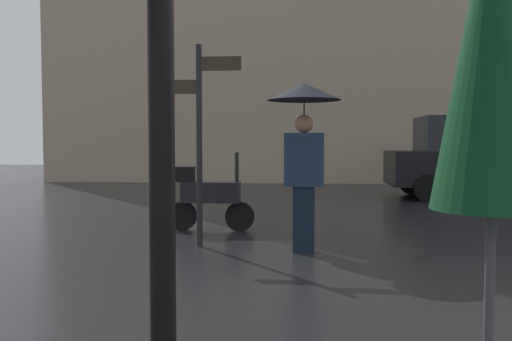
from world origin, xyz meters
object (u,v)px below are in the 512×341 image
pedestrian_with_umbrella (304,126)px  folded_patio_umbrella_near (495,59)px  street_signpost (200,124)px  parked_car_left (474,157)px  parked_scooter (208,196)px

pedestrian_with_umbrella → folded_patio_umbrella_near: bearing=22.0°
folded_patio_umbrella_near → street_signpost: size_ratio=0.89×
parked_car_left → folded_patio_umbrella_near: bearing=-98.6°
parked_scooter → parked_car_left: size_ratio=0.32×
folded_patio_umbrella_near → street_signpost: 5.39m
street_signpost → parked_car_left: bearing=49.4°
parked_scooter → parked_car_left: bearing=23.9°
folded_patio_umbrella_near → street_signpost: street_signpost is taller
parked_scooter → parked_car_left: 7.89m
folded_patio_umbrella_near → parked_car_left: bearing=72.5°
pedestrian_with_umbrella → street_signpost: street_signpost is taller
folded_patio_umbrella_near → pedestrian_with_umbrella: size_ratio=1.11×
pedestrian_with_umbrella → parked_car_left: 8.10m
folded_patio_umbrella_near → pedestrian_with_umbrella: folded_patio_umbrella_near is taller
pedestrian_with_umbrella → parked_car_left: pedestrian_with_umbrella is taller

